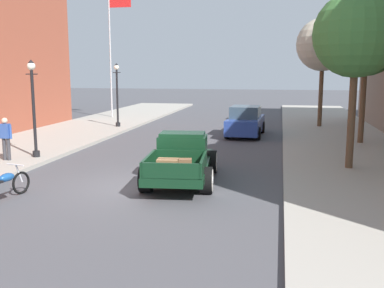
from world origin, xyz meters
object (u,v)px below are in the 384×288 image
Objects in this scene: flagpole at (113,39)px; street_tree_third at (323,45)px; motorcycle_parked at (1,185)px; street_lamp_near at (33,101)px; pedestrian_sidewalk_left at (6,136)px; street_tree_nearest at (356,35)px; street_tree_second at (366,43)px; street_lamp_far at (117,90)px; car_background_blue at (246,122)px; hotrod_truck_dark_green at (182,157)px.

street_tree_third is at bearing -11.25° from flagpole.
street_lamp_near is (-2.02, 5.28, 1.94)m from motorcycle_parked.
street_tree_nearest reaches higher than pedestrian_sidewalk_left.
pedestrian_sidewalk_left is 0.27× the size of street_tree_nearest.
street_tree_nearest is at bearing 5.23° from pedestrian_sidewalk_left.
street_lamp_near is 0.62× the size of street_tree_second.
flagpole is at bearing 112.73° from street_lamp_far.
flagpole reaches higher than street_tree_third.
street_tree_second reaches higher than street_lamp_far.
street_tree_second is at bearing 45.44° from motorcycle_parked.
street_lamp_far is (-0.23, 9.87, 0.00)m from street_lamp_near.
motorcycle_parked is at bearing -134.56° from street_tree_second.
street_lamp_near is at bearing -133.90° from street_tree_third.
street_tree_third reaches higher than car_background_blue.
flagpole is at bearing 99.32° from street_lamp_near.
street_lamp_far is 0.62× the size of street_tree_second.
street_tree_nearest is (10.02, 5.61, 4.33)m from motorcycle_parked.
car_background_blue is 1.14× the size of street_lamp_far.
motorcycle_parked is 0.54× the size of street_lamp_near.
hotrod_truck_dark_green is 1.31× the size of street_lamp_near.
pedestrian_sidewalk_left is at bearing -131.86° from street_lamp_near.
street_tree_second is (11.37, 11.55, 4.38)m from motorcycle_parked.
car_background_blue is 0.71× the size of street_tree_nearest.
street_lamp_near is at bearing 110.99° from motorcycle_parked.
hotrod_truck_dark_green is 11.52m from street_tree_second.
street_lamp_far is 0.42× the size of flagpole.
hotrod_truck_dark_green is 3.06× the size of pedestrian_sidewalk_left.
street_tree_second is at bearing 77.17° from street_tree_nearest.
street_tree_nearest is at bearing -102.83° from street_tree_second.
motorcycle_parked is 0.32× the size of street_tree_third.
street_lamp_near reaches higher than hotrod_truck_dark_green.
street_tree_second is (15.91, -9.07, -0.95)m from flagpole.
street_lamp_far is at bearing -67.27° from flagpole.
pedestrian_sidewalk_left is at bearing -132.29° from car_background_blue.
car_background_blue is 7.31m from street_tree_second.
pedestrian_sidewalk_left is at bearing -153.33° from street_tree_second.
street_lamp_near is 12.28m from street_tree_nearest.
street_tree_nearest is 6.09m from street_tree_second.
motorcycle_parked is 5.98m from street_lamp_near.
motorcycle_parked is (-4.43, -3.30, -0.31)m from hotrod_truck_dark_green.
hotrod_truck_dark_green is 10.53m from car_background_blue.
street_tree_third reaches higher than hotrod_truck_dark_green.
street_lamp_far is 12.77m from street_tree_third.
car_background_blue is at bearing -33.84° from flagpole.
car_background_blue is 13.30m from flagpole.
car_background_blue is 12.59m from pedestrian_sidewalk_left.
motorcycle_parked is 16.79m from street_tree_second.
motorcycle_parked is 1.27× the size of pedestrian_sidewalk_left.
street_lamp_far reaches higher than hotrod_truck_dark_green.
car_background_blue is 2.65× the size of pedestrian_sidewalk_left.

